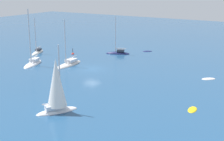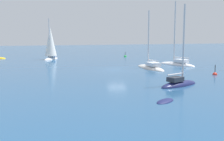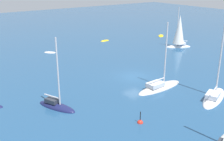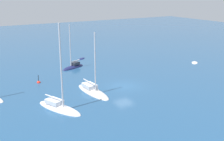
{
  "view_description": "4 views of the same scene",
  "coord_description": "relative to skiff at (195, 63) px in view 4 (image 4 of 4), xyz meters",
  "views": [
    {
      "loc": [
        31.3,
        -43.66,
        14.09
      ],
      "look_at": [
        7.4,
        -5.36,
        1.98
      ],
      "focal_mm": 53.42,
      "sensor_mm": 36.0,
      "label": 1
    },
    {
      "loc": [
        10.48,
        35.51,
        4.86
      ],
      "look_at": [
        1.95,
        4.54,
        0.55
      ],
      "focal_mm": 44.51,
      "sensor_mm": 36.0,
      "label": 2
    },
    {
      "loc": [
        -26.91,
        22.82,
        13.11
      ],
      "look_at": [
        0.95,
        3.05,
        1.25
      ],
      "focal_mm": 44.11,
      "sensor_mm": 36.0,
      "label": 3
    },
    {
      "loc": [
        -20.28,
        -31.29,
        12.94
      ],
      "look_at": [
        0.57,
        4.24,
        1.13
      ],
      "focal_mm": 45.19,
      "sensor_mm": 36.0,
      "label": 4
    }
  ],
  "objects": [
    {
      "name": "channel_buoy",
      "position": [
        -28.19,
        3.12,
        0.02
      ],
      "size": [
        0.56,
        0.56,
        1.44
      ],
      "color": "red",
      "rests_on": "ground"
    },
    {
      "name": "sailboat",
      "position": [
        -20.68,
        8.17,
        0.18
      ],
      "size": [
        4.91,
        3.12,
        7.98
      ],
      "rotation": [
        0.0,
        0.0,
        3.55
      ],
      "color": "#191E4C",
      "rests_on": "ground"
    },
    {
      "name": "yacht",
      "position": [
        -23.2,
        -4.32,
        0.14
      ],
      "size": [
        2.35,
        7.18,
        8.45
      ],
      "rotation": [
        0.0,
        0.0,
        4.78
      ],
      "color": "silver",
      "rests_on": "ground"
    },
    {
      "name": "ketch",
      "position": [
        -28.89,
        -7.2,
        0.21
      ],
      "size": [
        4.11,
        6.71,
        10.15
      ],
      "rotation": [
        0.0,
        0.0,
        5.1
      ],
      "color": "white",
      "rests_on": "ground"
    },
    {
      "name": "skiff_2",
      "position": [
        -16.69,
        13.43,
        0.0
      ],
      "size": [
        2.11,
        1.86,
        0.31
      ],
      "rotation": [
        0.0,
        0.0,
        0.63
      ],
      "color": "#191E4C",
      "rests_on": "ground"
    },
    {
      "name": "skiff",
      "position": [
        0.0,
        0.0,
        0.0
      ],
      "size": [
        2.31,
        2.24,
        0.33
      ],
      "rotation": [
        0.0,
        0.0,
        3.88
      ],
      "color": "silver",
      "rests_on": "ground"
    },
    {
      "name": "ground_plane",
      "position": [
        -18.33,
        -4.36,
        0.0
      ],
      "size": [
        160.0,
        160.0,
        0.0
      ],
      "primitive_type": "plane",
      "color": "navy"
    }
  ]
}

